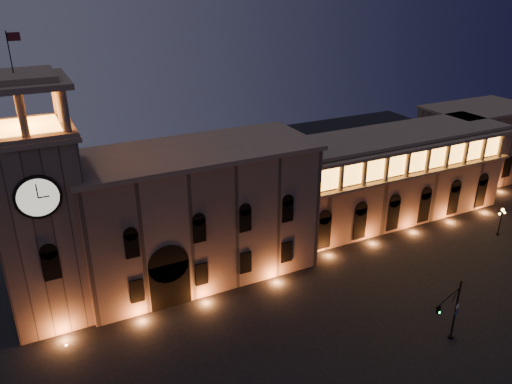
# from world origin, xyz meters

# --- Properties ---
(ground) EXTENTS (160.00, 160.00, 0.00)m
(ground) POSITION_xyz_m (0.00, 0.00, 0.00)
(ground) COLOR black
(ground) RESTS_ON ground
(government_building) EXTENTS (30.80, 12.80, 17.60)m
(government_building) POSITION_xyz_m (-2.08, 21.93, 8.77)
(government_building) COLOR #806454
(government_building) RESTS_ON ground
(clock_tower) EXTENTS (9.80, 9.80, 32.40)m
(clock_tower) POSITION_xyz_m (-20.50, 20.98, 12.50)
(clock_tower) COLOR #806454
(clock_tower) RESTS_ON ground
(colonnade_wing) EXTENTS (40.60, 11.50, 14.50)m
(colonnade_wing) POSITION_xyz_m (32.00, 23.92, 7.33)
(colonnade_wing) COLOR #7C5F4F
(colonnade_wing) RESTS_ON ground
(secondary_building) EXTENTS (20.00, 12.00, 14.00)m
(secondary_building) POSITION_xyz_m (58.00, 30.00, 7.00)
(secondary_building) COLOR #7C5F4F
(secondary_building) RESTS_ON ground
(traffic_light) EXTENTS (5.31, 1.93, 7.58)m
(traffic_light) POSITION_xyz_m (17.12, -3.83, 3.98)
(traffic_light) COLOR black
(traffic_light) RESTS_ON ground
(street_lamp_near) EXTENTS (1.58, 0.46, 4.56)m
(street_lamp_near) POSITION_xyz_m (43.13, 10.91, 2.72)
(street_lamp_near) COLOR black
(street_lamp_near) RESTS_ON ground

